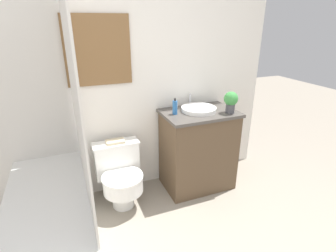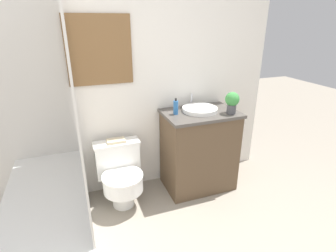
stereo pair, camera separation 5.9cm
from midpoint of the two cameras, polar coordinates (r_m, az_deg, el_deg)
The scene contains 8 objects.
wall_back at distance 2.51m, azimuth -9.01°, elevation 12.39°, with size 3.07×0.07×2.50m.
shower_area at distance 2.22m, azimuth -23.08°, elevation -17.71°, with size 0.58×1.32×1.98m.
toilet at distance 2.56m, azimuth -9.65°, elevation -10.12°, with size 0.44×0.50×0.59m.
vanity at distance 2.73m, azimuth 7.33°, elevation -5.23°, with size 0.73×0.49×0.83m.
sink at distance 2.59m, azimuth 7.57°, elevation 3.62°, with size 0.34×0.38×0.13m.
soap_bottle at distance 2.47m, azimuth 2.38°, elevation 4.07°, with size 0.05×0.05×0.16m.
potted_plant at distance 2.55m, azimuth 14.42°, elevation 5.23°, with size 0.13×0.13×0.21m.
book_on_tank at distance 2.53m, azimuth -10.59°, elevation -3.19°, with size 0.17×0.11×0.02m.
Camera 2 is at (-0.47, -0.60, 1.66)m, focal length 28.00 mm.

